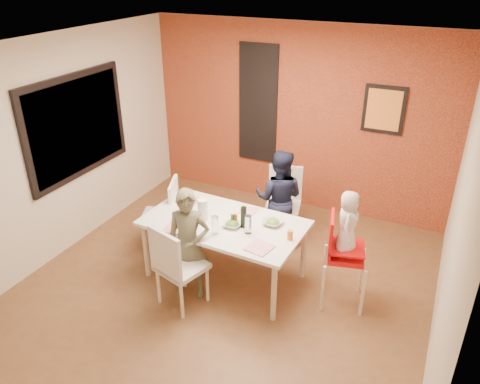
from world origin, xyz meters
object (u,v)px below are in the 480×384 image
at_px(high_chair, 341,252).
at_px(paper_towel_roll, 203,210).
at_px(dining_table, 224,227).
at_px(child_near, 189,245).
at_px(chair_left, 166,211).
at_px(toddler, 348,224).
at_px(chair_near, 175,264).
at_px(chair_far, 284,198).
at_px(child_far, 279,198).
at_px(wine_bottle, 244,217).

distance_m(high_chair, paper_towel_roll, 1.60).
relative_size(dining_table, child_near, 1.42).
xyz_separation_m(chair_left, toddler, (2.32, -0.10, 0.45)).
bearing_deg(chair_near, toddler, -135.37).
bearing_deg(chair_left, chair_far, 106.01).
bearing_deg(toddler, chair_near, 109.66).
bearing_deg(chair_near, high_chair, -135.27).
bearing_deg(child_far, wine_bottle, 78.42).
bearing_deg(chair_near, chair_far, -88.45).
bearing_deg(toddler, high_chair, 104.15).
height_order(child_near, child_far, child_far).
bearing_deg(child_near, high_chair, 0.90).
xyz_separation_m(chair_left, paper_towel_roll, (0.72, -0.30, 0.34)).
xyz_separation_m(dining_table, chair_left, (-0.97, 0.25, -0.15)).
distance_m(chair_far, high_chair, 1.51).
bearing_deg(chair_near, child_far, -91.10).
height_order(chair_left, high_chair, high_chair).
relative_size(toddler, wine_bottle, 2.92).
relative_size(chair_far, paper_towel_roll, 3.84).
bearing_deg(child_near, paper_towel_roll, 75.40).
bearing_deg(child_near, wine_bottle, 24.33).
relative_size(chair_near, paper_towel_roll, 3.94).
height_order(child_near, paper_towel_roll, child_near).
distance_m(chair_far, child_far, 0.27).
xyz_separation_m(chair_left, child_near, (0.76, -0.70, 0.12)).
bearing_deg(child_far, paper_towel_roll, 53.58).
height_order(chair_left, wine_bottle, wine_bottle).
distance_m(chair_near, child_near, 0.27).
bearing_deg(chair_left, child_near, 25.56).
bearing_deg(high_chair, child_far, 37.02).
relative_size(child_near, paper_towel_roll, 5.18).
bearing_deg(high_chair, chair_near, 104.48).
height_order(dining_table, chair_near, chair_near).
height_order(chair_near, paper_towel_roll, paper_towel_roll).
xyz_separation_m(high_chair, child_far, (-1.03, 0.84, 0.02)).
xyz_separation_m(dining_table, child_near, (-0.20, -0.46, -0.03)).
relative_size(high_chair, child_far, 0.81).
height_order(chair_far, toddler, toddler).
xyz_separation_m(chair_near, child_far, (0.53, 1.68, 0.10)).
relative_size(child_far, paper_towel_roll, 5.23).
height_order(high_chair, child_near, child_near).
relative_size(high_chair, child_near, 0.82).
height_order(chair_far, high_chair, high_chair).
distance_m(dining_table, chair_left, 1.01).
bearing_deg(chair_far, chair_left, -154.98).
distance_m(chair_near, child_far, 1.76).
bearing_deg(chair_near, child_near, -79.42).
xyz_separation_m(chair_near, toddler, (1.59, 0.85, 0.44)).
height_order(high_chair, paper_towel_roll, high_chair).
bearing_deg(dining_table, chair_far, 76.92).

